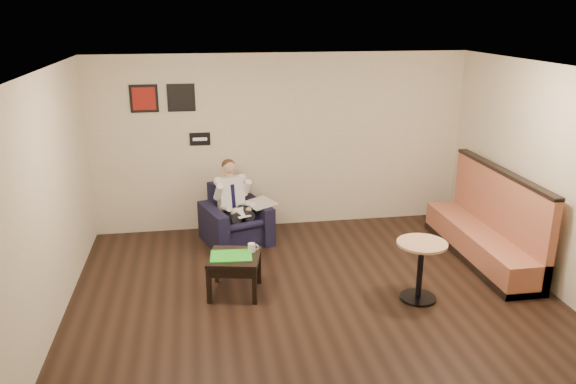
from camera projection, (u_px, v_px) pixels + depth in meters
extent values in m
plane|color=black|center=(322.00, 314.00, 6.61)|extent=(6.00, 6.00, 0.00)
cube|color=beige|center=(282.00, 142.00, 8.99)|extent=(6.00, 0.02, 2.80)
cube|color=beige|center=(436.00, 362.00, 3.36)|extent=(6.00, 0.02, 2.80)
cube|color=beige|center=(37.00, 218.00, 5.71)|extent=(0.02, 6.00, 2.80)
cube|color=beige|center=(571.00, 188.00, 6.65)|extent=(0.02, 6.00, 2.80)
cube|color=white|center=(327.00, 73.00, 5.75)|extent=(6.00, 6.00, 0.02)
cube|color=black|center=(200.00, 139.00, 8.75)|extent=(0.32, 0.02, 0.20)
cube|color=maroon|center=(144.00, 99.00, 8.42)|extent=(0.42, 0.03, 0.42)
cube|color=black|center=(181.00, 98.00, 8.51)|extent=(0.42, 0.03, 0.42)
cube|color=black|center=(236.00, 215.00, 8.56)|extent=(1.15, 1.15, 0.88)
cube|color=white|center=(241.00, 213.00, 8.35)|extent=(0.30, 0.34, 0.01)
cube|color=silver|center=(260.00, 203.00, 8.59)|extent=(0.53, 0.59, 0.01)
cube|color=black|center=(235.00, 274.00, 7.04)|extent=(0.74, 0.74, 0.51)
cube|color=green|center=(231.00, 256.00, 6.94)|extent=(0.53, 0.40, 0.01)
cylinder|color=white|center=(252.00, 248.00, 7.07)|extent=(0.11, 0.11, 0.11)
cube|color=black|center=(241.00, 249.00, 7.13)|extent=(0.18, 0.13, 0.01)
cube|color=#AC5F42|center=(483.00, 216.00, 7.92)|extent=(0.60, 2.52, 1.29)
cylinder|color=tan|center=(420.00, 271.00, 6.85)|extent=(0.71, 0.71, 0.76)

